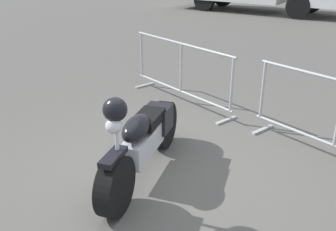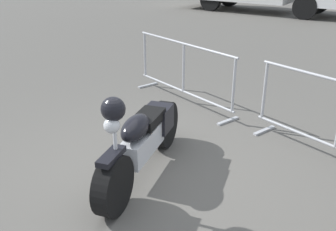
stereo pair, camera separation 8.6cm
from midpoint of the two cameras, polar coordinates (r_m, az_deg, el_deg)
ground_plane at (r=4.61m, az=-0.54°, el=-8.75°), size 120.00×120.00×0.00m
motorcycle at (r=4.38m, az=-3.35°, el=-3.58°), size 1.21×1.98×1.23m
crowd_barrier_near at (r=6.55m, az=2.77°, el=6.65°), size 2.43×0.58×1.07m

